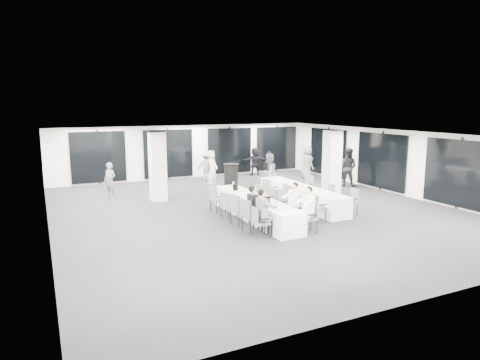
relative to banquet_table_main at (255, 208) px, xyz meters
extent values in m
cube|color=#232328|center=(0.55, 1.05, -0.39)|extent=(14.00, 16.00, 0.02)
cube|color=silver|center=(0.55, 1.05, 2.43)|extent=(14.00, 16.00, 0.02)
cube|color=white|center=(-6.46, 1.05, 1.02)|extent=(0.02, 16.00, 2.80)
cube|color=white|center=(7.56, 1.05, 1.02)|extent=(0.02, 16.00, 2.80)
cube|color=white|center=(0.55, 9.06, 1.02)|extent=(14.00, 0.02, 2.80)
cube|color=white|center=(0.55, -6.96, 1.02)|extent=(14.00, 0.02, 2.80)
cube|color=black|center=(0.55, 8.99, 0.98)|extent=(13.60, 0.06, 2.50)
cube|color=black|center=(7.49, 2.05, 0.98)|extent=(0.06, 14.00, 2.50)
cube|color=silver|center=(-2.25, 4.25, 1.02)|extent=(0.60, 0.60, 2.80)
cube|color=silver|center=(4.75, 2.05, 1.02)|extent=(0.60, 0.60, 2.80)
cube|color=white|center=(0.00, 0.00, 0.00)|extent=(0.90, 5.00, 0.75)
cube|color=white|center=(2.55, 1.03, 0.00)|extent=(0.90, 5.00, 0.75)
cylinder|color=black|center=(1.77, 5.98, 0.15)|extent=(0.67, 0.67, 1.05)
cylinder|color=black|center=(1.77, 5.98, 0.68)|extent=(0.76, 0.76, 0.02)
cube|color=#595C62|center=(-0.75, -1.86, 0.05)|extent=(0.49, 0.50, 0.08)
cube|color=#595C62|center=(-0.96, -1.84, 0.31)|extent=(0.11, 0.44, 0.44)
cylinder|color=black|center=(-0.92, -1.65, -0.18)|extent=(0.03, 0.03, 0.39)
cylinder|color=black|center=(-0.96, -2.03, -0.18)|extent=(0.03, 0.03, 0.39)
cylinder|color=black|center=(-0.54, -1.70, -0.18)|extent=(0.03, 0.03, 0.39)
cylinder|color=black|center=(-0.58, -2.07, -0.18)|extent=(0.03, 0.03, 0.39)
cube|color=black|center=(-0.72, -1.63, 0.21)|extent=(0.32, 0.08, 0.04)
cube|color=black|center=(-0.78, -2.10, 0.21)|extent=(0.32, 0.08, 0.04)
cube|color=#595C62|center=(-0.75, -1.26, 0.11)|extent=(0.57, 0.59, 0.09)
cube|color=#595C62|center=(-0.98, -1.30, 0.40)|extent=(0.14, 0.50, 0.50)
cylinder|color=black|center=(-1.00, -1.08, -0.15)|extent=(0.04, 0.04, 0.44)
cylinder|color=black|center=(-0.93, -1.51, -0.15)|extent=(0.04, 0.04, 0.44)
cylinder|color=black|center=(-0.57, -1.01, -0.15)|extent=(0.04, 0.04, 0.44)
cylinder|color=black|center=(-0.50, -1.44, -0.15)|extent=(0.04, 0.04, 0.44)
cube|color=black|center=(-0.79, -0.99, 0.29)|extent=(0.37, 0.10, 0.04)
cube|color=black|center=(-0.71, -1.53, 0.29)|extent=(0.37, 0.10, 0.04)
cube|color=#595C62|center=(-0.75, -0.38, 0.11)|extent=(0.60, 0.61, 0.09)
cube|color=#595C62|center=(-0.98, -0.44, 0.40)|extent=(0.18, 0.49, 0.49)
cylinder|color=black|center=(-1.01, -0.22, -0.16)|extent=(0.04, 0.04, 0.44)
cylinder|color=black|center=(-0.91, -0.64, -0.16)|extent=(0.04, 0.04, 0.44)
cylinder|color=black|center=(-0.59, -0.12, -0.16)|extent=(0.04, 0.04, 0.44)
cylinder|color=black|center=(-0.49, -0.54, -0.16)|extent=(0.04, 0.04, 0.44)
cube|color=black|center=(-0.81, -0.12, 0.29)|extent=(0.36, 0.13, 0.04)
cube|color=black|center=(-0.69, -0.64, 0.29)|extent=(0.36, 0.13, 0.04)
cube|color=#595C62|center=(-0.75, 0.50, 0.05)|extent=(0.54, 0.55, 0.08)
cube|color=#595C62|center=(-0.95, 0.45, 0.31)|extent=(0.16, 0.44, 0.44)
cylinder|color=black|center=(-0.98, 0.64, -0.18)|extent=(0.03, 0.03, 0.39)
cylinder|color=black|center=(-0.89, 0.27, -0.18)|extent=(0.03, 0.03, 0.39)
cylinder|color=black|center=(-0.61, 0.73, -0.18)|extent=(0.03, 0.03, 0.39)
cylinder|color=black|center=(-0.52, 0.37, -0.18)|extent=(0.03, 0.03, 0.39)
cube|color=black|center=(-0.81, 0.73, 0.21)|extent=(0.32, 0.12, 0.04)
cube|color=black|center=(-0.69, 0.27, 0.21)|extent=(0.32, 0.12, 0.04)
cube|color=#595C62|center=(-0.75, 1.50, 0.07)|extent=(0.55, 0.56, 0.08)
cube|color=#595C62|center=(-0.96, 1.46, 0.34)|extent=(0.15, 0.46, 0.46)
cylinder|color=black|center=(-0.99, 1.66, -0.17)|extent=(0.04, 0.04, 0.41)
cylinder|color=black|center=(-0.90, 1.27, -0.17)|extent=(0.04, 0.04, 0.41)
cylinder|color=black|center=(-0.60, 1.74, -0.17)|extent=(0.04, 0.04, 0.41)
cylinder|color=black|center=(-0.51, 1.35, -0.17)|extent=(0.04, 0.04, 0.41)
cube|color=black|center=(-0.80, 1.75, 0.24)|extent=(0.34, 0.11, 0.04)
cube|color=black|center=(-0.70, 1.26, 0.24)|extent=(0.34, 0.11, 0.04)
cube|color=#595C62|center=(0.75, -2.09, 0.07)|extent=(0.53, 0.54, 0.08)
cube|color=#595C62|center=(0.97, -2.12, 0.34)|extent=(0.13, 0.46, 0.46)
cylinder|color=black|center=(0.92, -2.32, -0.17)|extent=(0.04, 0.04, 0.41)
cylinder|color=black|center=(0.98, -1.92, -0.17)|extent=(0.04, 0.04, 0.41)
cylinder|color=black|center=(0.52, -2.26, -0.17)|extent=(0.04, 0.04, 0.41)
cylinder|color=black|center=(0.58, -1.86, -0.17)|extent=(0.04, 0.04, 0.41)
cube|color=black|center=(0.71, -2.34, 0.24)|extent=(0.34, 0.09, 0.04)
cube|color=black|center=(0.79, -1.84, 0.24)|extent=(0.34, 0.09, 0.04)
cube|color=#595C62|center=(0.75, -1.29, 0.09)|extent=(0.50, 0.52, 0.08)
cube|color=#595C62|center=(0.98, -1.29, 0.38)|extent=(0.08, 0.48, 0.48)
cylinder|color=black|center=(0.97, -1.49, -0.16)|extent=(0.04, 0.04, 0.43)
cylinder|color=black|center=(0.95, -1.08, -0.16)|extent=(0.04, 0.04, 0.43)
cylinder|color=black|center=(0.55, -1.51, -0.16)|extent=(0.04, 0.04, 0.43)
cylinder|color=black|center=(0.53, -1.09, -0.16)|extent=(0.04, 0.04, 0.43)
cube|color=black|center=(0.76, -1.55, 0.27)|extent=(0.36, 0.06, 0.04)
cube|color=black|center=(0.74, -1.03, 0.27)|extent=(0.36, 0.06, 0.04)
cube|color=#595C62|center=(0.75, -0.25, 0.08)|extent=(0.50, 0.52, 0.08)
cube|color=#595C62|center=(0.97, -0.23, 0.35)|extent=(0.10, 0.47, 0.47)
cylinder|color=black|center=(0.97, -0.43, -0.17)|extent=(0.04, 0.04, 0.42)
cylinder|color=black|center=(0.94, -0.03, -0.17)|extent=(0.04, 0.04, 0.42)
cylinder|color=black|center=(0.56, -0.46, -0.17)|extent=(0.04, 0.04, 0.42)
cylinder|color=black|center=(0.53, -0.06, -0.17)|extent=(0.04, 0.04, 0.42)
cube|color=black|center=(0.77, -0.50, 0.25)|extent=(0.35, 0.07, 0.04)
cube|color=black|center=(0.73, 0.01, 0.25)|extent=(0.35, 0.07, 0.04)
cube|color=#595C62|center=(0.75, 0.63, 0.07)|extent=(0.53, 0.54, 0.08)
cube|color=#595C62|center=(0.97, 0.66, 0.34)|extent=(0.13, 0.46, 0.46)
cylinder|color=black|center=(0.98, 0.46, -0.17)|extent=(0.04, 0.04, 0.41)
cylinder|color=black|center=(0.92, 0.85, -0.17)|extent=(0.04, 0.04, 0.41)
cylinder|color=black|center=(0.58, 0.40, -0.17)|extent=(0.04, 0.04, 0.41)
cylinder|color=black|center=(0.52, 0.79, -0.17)|extent=(0.04, 0.04, 0.41)
cube|color=black|center=(0.79, 0.38, 0.24)|extent=(0.34, 0.09, 0.04)
cube|color=black|center=(0.71, 0.87, 0.24)|extent=(0.34, 0.09, 0.04)
cube|color=#595C62|center=(0.75, 1.51, 0.04)|extent=(0.47, 0.49, 0.07)
cube|color=#595C62|center=(0.95, 1.54, 0.29)|extent=(0.10, 0.43, 0.42)
cylinder|color=black|center=(0.95, 1.35, -0.19)|extent=(0.03, 0.03, 0.38)
cylinder|color=black|center=(0.91, 1.72, -0.19)|extent=(0.03, 0.03, 0.38)
cylinder|color=black|center=(0.59, 1.31, -0.19)|extent=(0.03, 0.03, 0.38)
cylinder|color=black|center=(0.55, 1.68, -0.19)|extent=(0.03, 0.03, 0.38)
cube|color=black|center=(0.78, 1.28, 0.20)|extent=(0.32, 0.07, 0.04)
cube|color=black|center=(0.72, 1.74, 0.20)|extent=(0.32, 0.07, 0.04)
cube|color=#595C62|center=(1.80, -1.11, 0.06)|extent=(0.52, 0.53, 0.08)
cube|color=#595C62|center=(1.59, -1.15, 0.32)|extent=(0.13, 0.45, 0.45)
cylinder|color=black|center=(1.58, -0.95, -0.18)|extent=(0.03, 0.03, 0.40)
cylinder|color=black|center=(1.64, -1.33, -0.18)|extent=(0.03, 0.03, 0.40)
cylinder|color=black|center=(1.96, -0.89, -0.18)|extent=(0.03, 0.03, 0.40)
cylinder|color=black|center=(2.03, -1.27, -0.18)|extent=(0.03, 0.03, 0.40)
cube|color=black|center=(1.76, -0.87, 0.22)|extent=(0.33, 0.09, 0.04)
cube|color=black|center=(1.84, -1.35, 0.22)|extent=(0.33, 0.09, 0.04)
cube|color=#595C62|center=(1.80, 0.51, 0.09)|extent=(0.49, 0.51, 0.08)
cube|color=#595C62|center=(1.58, 0.51, 0.37)|extent=(0.08, 0.48, 0.48)
cylinder|color=black|center=(1.60, 0.72, -0.16)|extent=(0.04, 0.04, 0.43)
cylinder|color=black|center=(1.59, 0.31, -0.16)|extent=(0.04, 0.04, 0.43)
cylinder|color=black|center=(2.02, 0.71, -0.16)|extent=(0.04, 0.04, 0.43)
cylinder|color=black|center=(2.00, 0.29, -0.16)|extent=(0.04, 0.04, 0.43)
cube|color=black|center=(1.81, 0.77, 0.27)|extent=(0.35, 0.05, 0.04)
cube|color=black|center=(1.79, 0.25, 0.27)|extent=(0.35, 0.05, 0.04)
cube|color=#595C62|center=(1.80, 2.15, 0.07)|extent=(0.54, 0.55, 0.08)
cube|color=#595C62|center=(1.59, 2.11, 0.33)|extent=(0.15, 0.45, 0.45)
cylinder|color=black|center=(1.57, 2.30, -0.17)|extent=(0.04, 0.04, 0.40)
cylinder|color=black|center=(1.65, 1.92, -0.17)|extent=(0.04, 0.04, 0.40)
cylinder|color=black|center=(1.96, 2.38, -0.17)|extent=(0.04, 0.04, 0.40)
cylinder|color=black|center=(2.03, 2.00, -0.17)|extent=(0.04, 0.04, 0.40)
cube|color=black|center=(1.75, 2.39, 0.23)|extent=(0.33, 0.11, 0.04)
cube|color=black|center=(1.85, 1.91, 0.23)|extent=(0.33, 0.11, 0.04)
cube|color=#595C62|center=(3.30, -0.91, 0.07)|extent=(0.49, 0.51, 0.08)
cube|color=#595C62|center=(3.52, -0.93, 0.33)|extent=(0.10, 0.46, 0.45)
cylinder|color=black|center=(3.48, -1.12, -0.17)|extent=(0.04, 0.04, 0.40)
cylinder|color=black|center=(3.52, -0.73, -0.17)|extent=(0.04, 0.04, 0.40)
cylinder|color=black|center=(3.09, -1.09, -0.17)|extent=(0.04, 0.04, 0.40)
cylinder|color=black|center=(3.12, -0.70, -0.17)|extent=(0.04, 0.04, 0.40)
cube|color=black|center=(3.28, -1.15, 0.23)|extent=(0.34, 0.07, 0.04)
cube|color=black|center=(3.32, -0.66, 0.23)|extent=(0.34, 0.07, 0.04)
cube|color=#595C62|center=(3.30, 0.42, 0.04)|extent=(0.48, 0.50, 0.07)
cube|color=#595C62|center=(3.50, 0.39, 0.29)|extent=(0.12, 0.43, 0.42)
cylinder|color=black|center=(3.46, 0.22, -0.19)|extent=(0.03, 0.03, 0.38)
cylinder|color=black|center=(3.51, 0.58, -0.19)|extent=(0.03, 0.03, 0.38)
cylinder|color=black|center=(3.09, 0.27, -0.19)|extent=(0.03, 0.03, 0.38)
cylinder|color=black|center=(3.15, 0.63, -0.19)|extent=(0.03, 0.03, 0.38)
cube|color=black|center=(3.27, 0.20, 0.20)|extent=(0.31, 0.08, 0.04)
cube|color=black|center=(3.34, 0.65, 0.20)|extent=(0.31, 0.08, 0.04)
cube|color=#595C62|center=(3.30, 1.91, 0.09)|extent=(0.54, 0.56, 0.08)
cube|color=#595C62|center=(3.53, 1.94, 0.37)|extent=(0.13, 0.48, 0.48)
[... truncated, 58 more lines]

